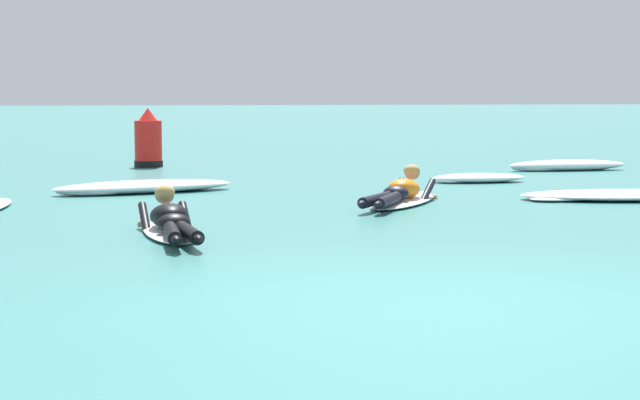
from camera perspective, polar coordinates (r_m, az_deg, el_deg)
name	(u,v)px	position (r m, az deg, el deg)	size (l,w,h in m)	color
ground_plane	(307,182)	(18.08, -0.67, 0.89)	(120.00, 120.00, 0.00)	#387A75
surfer_near	(171,223)	(11.86, -7.51, -1.14)	(0.79, 2.44, 0.54)	white
surfer_far	(401,195)	(14.83, 4.08, 0.28)	(1.56, 2.46, 0.55)	white
whitewater_front	(478,178)	(18.25, 7.97, 1.10)	(1.54, 0.66, 0.15)	white
whitewater_mid_left	(628,195)	(16.02, 15.21, 0.24)	(3.02, 1.26, 0.13)	white
whitewater_mid_right	(567,165)	(20.98, 12.33, 1.71)	(2.25, 0.69, 0.20)	white
whitewater_back	(144,187)	(16.61, -8.84, 0.66)	(2.76, 1.59, 0.18)	white
channel_marker_buoy	(148,143)	(21.61, -8.63, 2.85)	(0.54, 0.54, 1.11)	red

